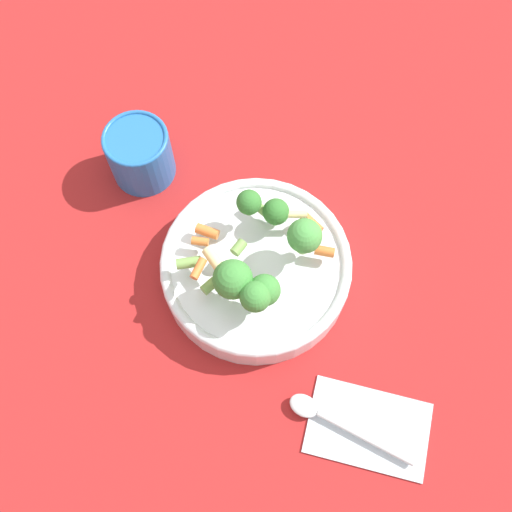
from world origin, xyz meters
TOP-DOWN VIEW (x-y plane):
  - ground_plane at (0.00, 0.00)m, footprint 3.00×3.00m
  - bowl at (0.00, 0.00)m, footprint 0.24×0.24m
  - pasta_salad at (0.01, -0.01)m, footprint 0.19×0.16m
  - cup at (-0.19, 0.13)m, footprint 0.09×0.09m
  - napkin at (0.17, -0.17)m, footprint 0.15×0.10m
  - spoon at (0.12, -0.17)m, footprint 0.16×0.06m

SIDE VIEW (x-z plane):
  - ground_plane at x=0.00m, z-range 0.00..0.00m
  - napkin at x=0.17m, z-range 0.00..0.01m
  - spoon at x=0.12m, z-range 0.01..0.02m
  - bowl at x=0.00m, z-range 0.00..0.05m
  - cup at x=-0.19m, z-range 0.00..0.08m
  - pasta_salad at x=0.01m, z-range 0.06..0.13m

